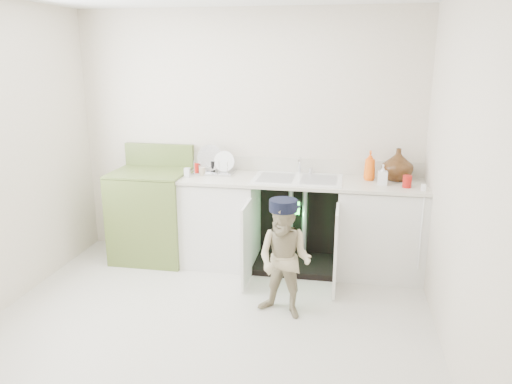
{
  "coord_description": "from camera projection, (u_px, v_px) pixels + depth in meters",
  "views": [
    {
      "loc": [
        1.0,
        -3.43,
        2.05
      ],
      "look_at": [
        0.24,
        0.7,
        0.89
      ],
      "focal_mm": 35.0,
      "sensor_mm": 36.0,
      "label": 1
    }
  ],
  "objects": [
    {
      "name": "counter_run",
      "position": [
        299.0,
        222.0,
        4.9
      ],
      "size": [
        2.44,
        1.02,
        1.21
      ],
      "color": "silver",
      "rests_on": "ground"
    },
    {
      "name": "ground",
      "position": [
        211.0,
        321.0,
        3.98
      ],
      "size": [
        3.5,
        3.5,
        0.0
      ],
      "primitive_type": "plane",
      "color": "beige",
      "rests_on": "ground"
    },
    {
      "name": "room_shell",
      "position": [
        207.0,
        169.0,
        3.64
      ],
      "size": [
        6.0,
        5.5,
        1.26
      ],
      "color": "beige",
      "rests_on": "ground"
    },
    {
      "name": "repair_worker",
      "position": [
        285.0,
        259.0,
        3.96
      ],
      "size": [
        0.55,
        0.89,
        0.97
      ],
      "rotation": [
        0.0,
        0.0,
        -0.31
      ],
      "color": "tan",
      "rests_on": "ground"
    },
    {
      "name": "avocado_stove",
      "position": [
        152.0,
        213.0,
        5.13
      ],
      "size": [
        0.74,
        0.65,
        1.15
      ],
      "color": "#597332",
      "rests_on": "ground"
    }
  ]
}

